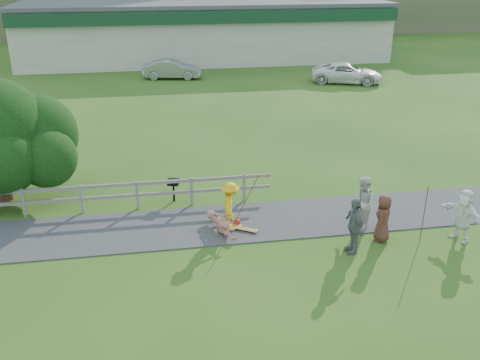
{
  "coord_description": "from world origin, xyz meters",
  "views": [
    {
      "loc": [
        -1.3,
        -15.04,
        8.61
      ],
      "look_at": [
        1.62,
        2.0,
        1.43
      ],
      "focal_mm": 40.0,
      "sensor_mm": 36.0,
      "label": 1
    }
  ],
  "objects_px": {
    "skater_fallen": "(221,223)",
    "car_white": "(347,73)",
    "spectator_b": "(354,226)",
    "bbq": "(174,190)",
    "spectator_d": "(463,215)",
    "spectator_a": "(363,204)",
    "spectator_c": "(383,218)",
    "car_silver": "(172,69)",
    "skater_rider": "(230,209)"
  },
  "relations": [
    {
      "from": "skater_rider",
      "to": "spectator_b",
      "type": "relative_size",
      "value": 0.9
    },
    {
      "from": "spectator_b",
      "to": "bbq",
      "type": "xyz_separation_m",
      "value": [
        -5.35,
        4.81,
        -0.48
      ]
    },
    {
      "from": "car_silver",
      "to": "bbq",
      "type": "relative_size",
      "value": 4.9
    },
    {
      "from": "spectator_b",
      "to": "car_silver",
      "type": "height_order",
      "value": "spectator_b"
    },
    {
      "from": "car_silver",
      "to": "spectator_d",
      "type": "bearing_deg",
      "value": -154.4
    },
    {
      "from": "spectator_b",
      "to": "spectator_d",
      "type": "distance_m",
      "value": 3.8
    },
    {
      "from": "car_silver",
      "to": "spectator_c",
      "type": "bearing_deg",
      "value": -159.32
    },
    {
      "from": "spectator_c",
      "to": "skater_rider",
      "type": "bearing_deg",
      "value": -72.96
    },
    {
      "from": "skater_fallen",
      "to": "car_white",
      "type": "bearing_deg",
      "value": 43.76
    },
    {
      "from": "spectator_b",
      "to": "spectator_d",
      "type": "height_order",
      "value": "spectator_b"
    },
    {
      "from": "spectator_a",
      "to": "spectator_b",
      "type": "height_order",
      "value": "spectator_a"
    },
    {
      "from": "spectator_c",
      "to": "car_white",
      "type": "xyz_separation_m",
      "value": [
        7.35,
        23.31,
        -0.09
      ]
    },
    {
      "from": "spectator_a",
      "to": "bbq",
      "type": "xyz_separation_m",
      "value": [
        -6.22,
        3.32,
        -0.48
      ]
    },
    {
      "from": "car_silver",
      "to": "car_white",
      "type": "distance_m",
      "value": 13.29
    },
    {
      "from": "spectator_c",
      "to": "spectator_d",
      "type": "distance_m",
      "value": 2.61
    },
    {
      "from": "spectator_c",
      "to": "spectator_b",
      "type": "bearing_deg",
      "value": -30.87
    },
    {
      "from": "spectator_a",
      "to": "spectator_c",
      "type": "xyz_separation_m",
      "value": [
        0.34,
        -0.93,
        -0.12
      ]
    },
    {
      "from": "spectator_d",
      "to": "car_silver",
      "type": "distance_m",
      "value": 28.54
    },
    {
      "from": "spectator_b",
      "to": "spectator_c",
      "type": "distance_m",
      "value": 1.35
    },
    {
      "from": "skater_fallen",
      "to": "spectator_a",
      "type": "bearing_deg",
      "value": -22.73
    },
    {
      "from": "spectator_d",
      "to": "bbq",
      "type": "relative_size",
      "value": 1.99
    },
    {
      "from": "spectator_b",
      "to": "car_silver",
      "type": "xyz_separation_m",
      "value": [
        -4.2,
        27.55,
        -0.2
      ]
    },
    {
      "from": "car_white",
      "to": "skater_fallen",
      "type": "bearing_deg",
      "value": 169.71
    },
    {
      "from": "skater_fallen",
      "to": "spectator_a",
      "type": "height_order",
      "value": "spectator_a"
    },
    {
      "from": "skater_rider",
      "to": "car_silver",
      "type": "relative_size",
      "value": 0.38
    },
    {
      "from": "spectator_a",
      "to": "spectator_c",
      "type": "height_order",
      "value": "spectator_a"
    },
    {
      "from": "skater_rider",
      "to": "spectator_c",
      "type": "relative_size",
      "value": 1.03
    },
    {
      "from": "car_white",
      "to": "spectator_b",
      "type": "bearing_deg",
      "value": 179.67
    },
    {
      "from": "spectator_a",
      "to": "spectator_c",
      "type": "relative_size",
      "value": 1.15
    },
    {
      "from": "spectator_a",
      "to": "spectator_c",
      "type": "bearing_deg",
      "value": 24.16
    },
    {
      "from": "car_silver",
      "to": "car_white",
      "type": "relative_size",
      "value": 0.85
    },
    {
      "from": "spectator_b",
      "to": "car_silver",
      "type": "bearing_deg",
      "value": -174.53
    },
    {
      "from": "spectator_a",
      "to": "spectator_b",
      "type": "relative_size",
      "value": 1.01
    },
    {
      "from": "spectator_b",
      "to": "car_white",
      "type": "distance_m",
      "value": 25.36
    },
    {
      "from": "skater_fallen",
      "to": "spectator_b",
      "type": "bearing_deg",
      "value": -43.74
    },
    {
      "from": "spectator_d",
      "to": "car_silver",
      "type": "xyz_separation_m",
      "value": [
        -7.99,
        27.39,
        -0.17
      ]
    },
    {
      "from": "spectator_b",
      "to": "bbq",
      "type": "relative_size",
      "value": 2.06
    },
    {
      "from": "car_silver",
      "to": "bbq",
      "type": "bearing_deg",
      "value": -173.56
    },
    {
      "from": "spectator_a",
      "to": "skater_rider",
      "type": "bearing_deg",
      "value": -93.39
    },
    {
      "from": "spectator_a",
      "to": "car_white",
      "type": "relative_size",
      "value": 0.36
    },
    {
      "from": "skater_rider",
      "to": "car_silver",
      "type": "xyz_separation_m",
      "value": [
        -0.62,
        25.49,
        -0.11
      ]
    },
    {
      "from": "bbq",
      "to": "spectator_c",
      "type": "bearing_deg",
      "value": -15.34
    },
    {
      "from": "skater_rider",
      "to": "spectator_c",
      "type": "xyz_separation_m",
      "value": [
        4.8,
        -1.5,
        -0.02
      ]
    },
    {
      "from": "car_silver",
      "to": "car_white",
      "type": "height_order",
      "value": "car_silver"
    },
    {
      "from": "spectator_a",
      "to": "car_silver",
      "type": "bearing_deg",
      "value": -165.03
    },
    {
      "from": "spectator_d",
      "to": "car_white",
      "type": "xyz_separation_m",
      "value": [
        4.78,
        23.71,
        -0.17
      ]
    },
    {
      "from": "skater_rider",
      "to": "car_white",
      "type": "bearing_deg",
      "value": -25.87
    },
    {
      "from": "skater_rider",
      "to": "car_silver",
      "type": "distance_m",
      "value": 25.5
    },
    {
      "from": "skater_fallen",
      "to": "spectator_b",
      "type": "relative_size",
      "value": 0.96
    },
    {
      "from": "car_silver",
      "to": "skater_rider",
      "type": "bearing_deg",
      "value": -169.27
    }
  ]
}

